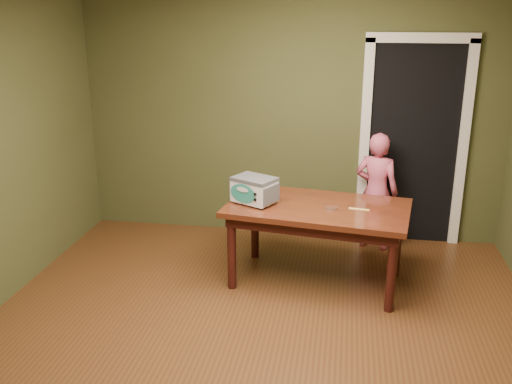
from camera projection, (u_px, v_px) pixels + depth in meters
floor at (251, 359)px, 4.16m from camera, size 5.00×5.00×0.00m
room_shell at (250, 128)px, 3.62m from camera, size 4.52×5.02×2.61m
doorway at (410, 139)px, 6.24m from camera, size 1.10×0.66×2.25m
dining_table at (318, 216)px, 5.12m from camera, size 1.71×1.12×0.75m
toy_oven at (254, 189)px, 5.12m from camera, size 0.45×0.40×0.24m
baking_pan at (331, 208)px, 4.99m from camera, size 0.10×0.10×0.02m
spatula at (359, 209)px, 4.99m from camera, size 0.18×0.05×0.01m
child at (376, 192)px, 5.88m from camera, size 0.52×0.43×1.24m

